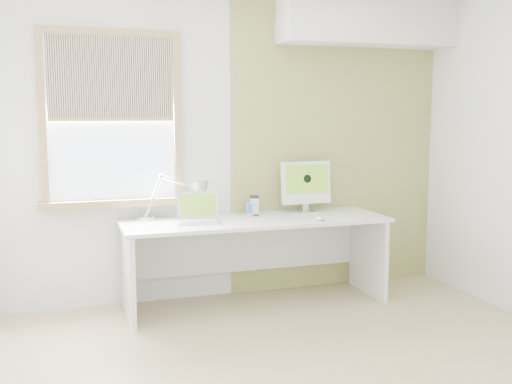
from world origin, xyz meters
name	(u,v)px	position (x,y,z in m)	size (l,w,h in m)	color
room	(312,163)	(0.00, 0.00, 1.30)	(4.04, 3.54, 2.64)	tan
accent_wall	(336,146)	(1.00, 1.74, 1.30)	(2.00, 0.02, 2.60)	#8E924A
soffit	(367,21)	(1.20, 1.57, 2.40)	(1.60, 0.40, 0.42)	white
window	(112,120)	(-1.00, 1.71, 1.54)	(1.20, 0.14, 1.42)	#9A7848
desk	(254,241)	(0.11, 1.44, 0.53)	(2.20, 0.70, 0.73)	white
desk_lamp	(191,195)	(-0.39, 1.58, 0.93)	(0.65, 0.30, 0.38)	silver
laptop	(198,215)	(-0.37, 1.40, 0.79)	(0.38, 0.32, 0.24)	silver
phone_dock	(250,213)	(0.09, 1.50, 0.76)	(0.07, 0.07, 0.12)	silver
external_drive	(254,205)	(0.16, 1.59, 0.81)	(0.11, 0.14, 0.16)	silver
imac	(306,184)	(0.64, 1.58, 0.98)	(0.46, 0.15, 0.45)	silver
keyboard	(342,217)	(0.80, 1.19, 0.74)	(0.39, 0.13, 0.02)	white
mouse	(320,218)	(0.59, 1.17, 0.75)	(0.07, 0.11, 0.03)	white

